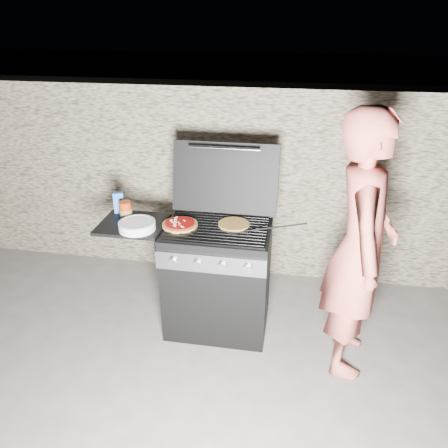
% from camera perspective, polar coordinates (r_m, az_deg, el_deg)
% --- Properties ---
extents(ground, '(50.00, 50.00, 0.00)m').
position_cam_1_polar(ground, '(3.78, -0.77, -12.96)').
color(ground, '#524E49').
extents(stone_wall, '(8.00, 0.35, 1.80)m').
position_cam_1_polar(stone_wall, '(4.23, 1.73, 5.68)').
color(stone_wall, gray).
rests_on(stone_wall, ground).
extents(gas_grill, '(1.34, 0.79, 0.91)m').
position_cam_1_polar(gas_grill, '(3.55, -4.81, -6.80)').
color(gas_grill, black).
rests_on(gas_grill, ground).
extents(pizza_topped, '(0.33, 0.33, 0.03)m').
position_cam_1_polar(pizza_topped, '(3.32, -5.78, 0.01)').
color(pizza_topped, gold).
rests_on(pizza_topped, gas_grill).
extents(pizza_plain, '(0.26, 0.26, 0.01)m').
position_cam_1_polar(pizza_plain, '(3.32, 1.29, -0.01)').
color(pizza_plain, tan).
rests_on(pizza_plain, gas_grill).
extents(sauce_jar, '(0.12, 0.12, 0.14)m').
position_cam_1_polar(sauce_jar, '(3.50, -12.71, 1.76)').
color(sauce_jar, '#9C2A0A').
rests_on(sauce_jar, gas_grill).
extents(blue_carton, '(0.09, 0.07, 0.17)m').
position_cam_1_polar(blue_carton, '(3.62, -13.59, 2.75)').
color(blue_carton, '#2A5AB1').
rests_on(blue_carton, gas_grill).
extents(plate_stack, '(0.33, 0.33, 0.06)m').
position_cam_1_polar(plate_stack, '(3.33, -11.29, -0.20)').
color(plate_stack, silver).
rests_on(plate_stack, gas_grill).
extents(person, '(0.50, 0.72, 1.90)m').
position_cam_1_polar(person, '(3.07, 17.33, -3.06)').
color(person, '#B95247').
rests_on(person, ground).
extents(tongs, '(0.45, 0.05, 0.09)m').
position_cam_1_polar(tongs, '(3.21, 6.84, -0.42)').
color(tongs, black).
rests_on(tongs, gas_grill).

